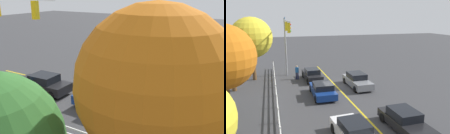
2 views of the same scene
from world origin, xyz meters
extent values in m
plane|color=#38383A|center=(0.00, 0.00, 0.00)|extent=(120.00, 120.00, 0.00)
cube|color=gold|center=(-4.00, 0.00, 0.00)|extent=(28.00, 0.16, 0.01)
cylinder|color=gray|center=(6.22, 4.79, 3.64)|extent=(0.20, 0.20, 7.28)
cylinder|color=gray|center=(2.45, 4.79, 6.98)|extent=(7.54, 0.12, 0.12)
cube|color=#0C59B2|center=(5.32, 4.81, 7.26)|extent=(1.10, 0.03, 0.28)
cube|color=gold|center=(3.44, 4.79, 6.38)|extent=(0.32, 0.28, 1.00)
sphere|color=red|center=(3.44, 4.64, 6.70)|extent=(0.17, 0.17, 0.17)
sphere|color=orange|center=(3.44, 4.64, 6.38)|extent=(0.17, 0.17, 0.17)
sphere|color=#148C19|center=(3.44, 4.64, 6.06)|extent=(0.17, 0.17, 0.17)
cube|color=gold|center=(0.14, 4.79, 6.38)|extent=(0.32, 0.28, 1.00)
sphere|color=red|center=(0.14, 4.64, 6.70)|extent=(0.17, 0.17, 0.17)
sphere|color=orange|center=(0.14, 4.64, 6.38)|extent=(0.17, 0.17, 0.17)
sphere|color=#148C19|center=(0.14, 4.64, 6.06)|extent=(0.17, 0.17, 0.17)
cube|color=slate|center=(-1.06, -2.13, 0.56)|extent=(4.75, 1.90, 0.69)
cube|color=black|center=(-0.82, -2.13, 1.21)|extent=(2.23, 1.69, 0.59)
cylinder|color=black|center=(-2.66, -3.01, 0.32)|extent=(0.64, 0.23, 0.64)
cylinder|color=black|center=(-2.68, -1.29, 0.32)|extent=(0.64, 0.23, 0.64)
cylinder|color=black|center=(0.56, -2.98, 0.32)|extent=(0.64, 0.23, 0.64)
cylinder|color=black|center=(0.54, -1.25, 0.32)|extent=(0.64, 0.23, 0.64)
cube|color=silver|center=(-11.14, 2.11, 0.55)|extent=(4.10, 1.96, 0.66)
cube|color=black|center=(-11.34, 2.10, 1.13)|extent=(2.07, 1.67, 0.50)
cylinder|color=black|center=(-9.82, 3.00, 0.32)|extent=(0.65, 0.26, 0.64)
cylinder|color=black|center=(-9.73, 1.38, 0.32)|extent=(0.65, 0.26, 0.64)
cube|color=black|center=(-10.90, -1.75, 0.52)|extent=(4.71, 1.85, 0.60)
cube|color=black|center=(-10.67, -1.74, 1.11)|extent=(2.15, 1.64, 0.57)
cylinder|color=black|center=(-9.30, -2.56, 0.32)|extent=(0.64, 0.23, 0.64)
cylinder|color=black|center=(-9.32, -0.89, 0.32)|extent=(0.64, 0.23, 0.64)
cube|color=black|center=(2.97, 2.09, 0.55)|extent=(4.48, 1.88, 0.66)
cube|color=black|center=(2.75, 2.08, 1.15)|extent=(1.97, 1.61, 0.55)
cylinder|color=black|center=(4.44, 2.94, 0.32)|extent=(0.65, 0.24, 0.64)
cylinder|color=black|center=(4.50, 1.35, 0.32)|extent=(0.65, 0.24, 0.64)
cylinder|color=black|center=(1.44, 2.83, 0.32)|extent=(0.65, 0.24, 0.64)
cylinder|color=black|center=(1.50, 1.24, 0.32)|extent=(0.65, 0.24, 0.64)
cube|color=navy|center=(-2.78, 2.12, 0.52)|extent=(4.43, 2.00, 0.60)
cube|color=black|center=(-3.00, 2.13, 1.09)|extent=(2.13, 1.77, 0.54)
cylinder|color=black|center=(-1.27, 2.99, 0.32)|extent=(0.64, 0.23, 0.64)
cylinder|color=black|center=(-1.30, 1.19, 0.32)|extent=(0.64, 0.23, 0.64)
cylinder|color=black|center=(-4.26, 3.05, 0.32)|extent=(0.64, 0.23, 0.64)
cylinder|color=black|center=(-4.29, 1.25, 0.32)|extent=(0.64, 0.23, 0.64)
cylinder|color=#191E3F|center=(3.87, 3.85, 0.42)|extent=(0.16, 0.16, 0.85)
cylinder|color=#191E3F|center=(3.86, 3.65, 0.42)|extent=(0.16, 0.16, 0.85)
cube|color=#1E5999|center=(3.87, 3.75, 1.16)|extent=(0.28, 0.41, 0.62)
sphere|color=tan|center=(3.87, 3.75, 1.58)|extent=(0.22, 0.22, 0.22)
cube|color=white|center=(-7.33, 6.40, 0.57)|extent=(0.10, 0.10, 1.15)
cube|color=white|center=(-4.44, 6.40, 0.57)|extent=(0.10, 0.10, 1.15)
cube|color=white|center=(-1.56, 6.40, 0.57)|extent=(0.10, 0.10, 1.15)
cube|color=white|center=(1.33, 6.40, 0.57)|extent=(0.10, 0.10, 1.15)
cube|color=white|center=(4.22, 6.40, 0.57)|extent=(0.10, 0.10, 1.15)
cube|color=white|center=(7.11, 6.40, 0.57)|extent=(0.10, 0.10, 1.15)
cube|color=white|center=(10.00, 6.40, 0.57)|extent=(0.10, 0.10, 1.15)
cube|color=white|center=(-3.00, 6.40, 0.95)|extent=(26.00, 0.06, 0.09)
cube|color=white|center=(-3.00, 6.40, 0.60)|extent=(26.00, 0.06, 0.09)
cube|color=white|center=(-3.00, 6.40, 0.28)|extent=(26.00, 0.06, 0.09)
cylinder|color=brown|center=(5.08, 8.69, 1.64)|extent=(0.45, 0.45, 3.28)
sphere|color=yellow|center=(5.08, 8.69, 5.07)|extent=(4.78, 4.78, 4.78)
cylinder|color=brown|center=(-8.63, 9.39, 1.89)|extent=(0.41, 0.41, 3.79)
cylinder|color=brown|center=(1.33, 10.47, 1.53)|extent=(0.46, 0.46, 3.05)
sphere|color=#C66614|center=(1.33, 10.47, 4.23)|extent=(3.13, 3.13, 3.13)
camera|label=1|loc=(-10.60, 14.74, 7.39)|focal=40.28mm
camera|label=2|loc=(-23.01, 6.65, 7.64)|focal=36.32mm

